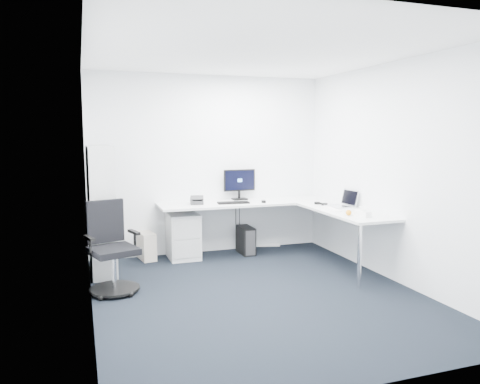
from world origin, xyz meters
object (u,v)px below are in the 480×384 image
object	(u,v)px
laptop	(338,198)
monitor	(240,184)
l_desk	(258,232)
task_chair	(113,248)
bookshelf	(101,210)

from	to	relation	value
laptop	monitor	bearing A→B (deg)	127.92
l_desk	task_chair	bearing A→B (deg)	-158.83
bookshelf	laptop	xyz separation A→B (m)	(3.15, -0.60, 0.09)
bookshelf	monitor	distance (m)	2.17
l_desk	monitor	bearing A→B (deg)	98.02
l_desk	task_chair	size ratio (longest dim) A/B	2.61
bookshelf	monitor	bearing A→B (deg)	14.50
l_desk	monitor	distance (m)	0.88
bookshelf	laptop	distance (m)	3.21
l_desk	task_chair	world-z (taller)	task_chair
bookshelf	task_chair	xyz separation A→B (m)	(0.09, -0.86, -0.31)
l_desk	bookshelf	distance (m)	2.22
bookshelf	laptop	size ratio (longest dim) A/B	4.84
monitor	task_chair	bearing A→B (deg)	-146.65
l_desk	task_chair	xyz separation A→B (m)	(-2.09, -0.81, 0.13)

